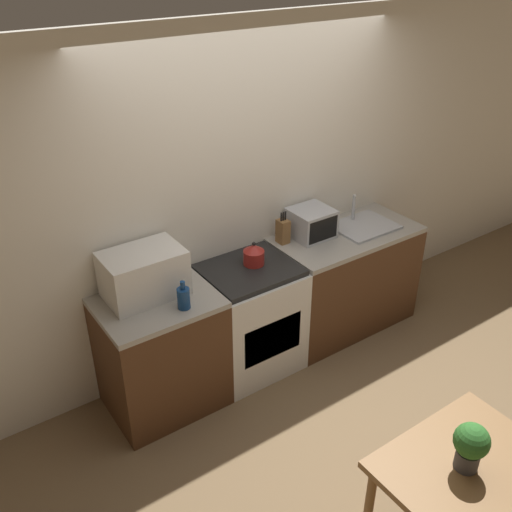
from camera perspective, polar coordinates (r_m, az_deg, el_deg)
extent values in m
plane|color=brown|center=(4.43, 7.01, -14.19)|extent=(16.00, 16.00, 0.00)
cube|color=silver|center=(4.37, -0.81, 6.06)|extent=(10.00, 0.06, 2.60)
cube|color=#4C2D19|center=(4.17, -9.37, -9.78)|extent=(0.80, 0.62, 0.86)
cube|color=#9E998E|center=(3.90, -9.90, -4.67)|extent=(0.80, 0.62, 0.04)
cube|color=#4C2D19|center=(4.97, 8.71, -2.53)|extent=(1.25, 0.62, 0.86)
cube|color=#9E998E|center=(4.75, 9.11, 2.07)|extent=(1.25, 0.62, 0.04)
cube|color=silver|center=(4.45, -0.64, -6.38)|extent=(0.70, 0.62, 0.86)
cube|color=black|center=(4.20, -0.67, -1.42)|extent=(0.67, 0.57, 0.04)
cube|color=black|center=(4.26, 1.67, -8.33)|extent=(0.51, 0.02, 0.32)
cylinder|color=maroon|center=(4.22, -0.22, -0.14)|extent=(0.16, 0.16, 0.11)
cone|color=maroon|center=(4.18, -0.22, 0.83)|extent=(0.15, 0.15, 0.05)
sphere|color=black|center=(4.16, -0.22, 1.24)|extent=(0.03, 0.03, 0.03)
cube|color=silver|center=(3.88, -11.18, -1.76)|extent=(0.53, 0.36, 0.33)
cube|color=black|center=(3.74, -10.06, -2.91)|extent=(0.47, 0.01, 0.26)
cylinder|color=navy|center=(3.75, -7.25, -4.23)|extent=(0.09, 0.09, 0.15)
cylinder|color=navy|center=(3.70, -7.35, -2.93)|extent=(0.03, 0.03, 0.06)
cube|color=brown|center=(4.50, 2.71, 2.48)|extent=(0.08, 0.10, 0.19)
cylinder|color=black|center=(4.43, 2.54, 3.92)|extent=(0.01, 0.01, 0.07)
cylinder|color=black|center=(4.44, 2.75, 3.99)|extent=(0.01, 0.01, 0.07)
cylinder|color=black|center=(4.45, 2.96, 4.05)|extent=(0.01, 0.01, 0.07)
cube|color=#ADAFB5|center=(4.61, 5.52, 3.32)|extent=(0.32, 0.31, 0.23)
cube|color=black|center=(4.51, 6.71, 2.63)|extent=(0.28, 0.01, 0.19)
cube|color=#ADAFB5|center=(4.85, 10.75, 2.95)|extent=(0.51, 0.40, 0.02)
cylinder|color=#ADAFB5|center=(4.89, 9.72, 4.83)|extent=(0.03, 0.03, 0.22)
cube|color=brown|center=(3.24, 20.47, -19.21)|extent=(0.88, 0.67, 0.04)
cylinder|color=brown|center=(3.83, 19.70, -17.68)|extent=(0.05, 0.05, 0.69)
cylinder|color=#424247|center=(3.18, 20.34, -18.51)|extent=(0.12, 0.12, 0.11)
sphere|color=#2D6B28|center=(3.08, 20.77, -16.89)|extent=(0.18, 0.18, 0.18)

